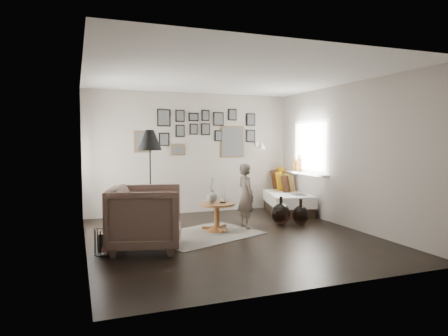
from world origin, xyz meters
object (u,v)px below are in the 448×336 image
object	(u,v)px
child	(246,196)
vase	(212,195)
demijohn_small	(301,215)
pedestal_table	(217,218)
armchair	(146,218)
floor_lamp	(150,144)
demijohn_large	(281,214)
magazine_basket	(105,241)
daybed	(284,197)

from	to	relation	value
child	vase	bearing A→B (deg)	84.83
vase	demijohn_small	world-z (taller)	vase
pedestal_table	armchair	size ratio (longest dim) A/B	0.61
pedestal_table	vase	distance (m)	0.41
armchair	child	world-z (taller)	child
armchair	floor_lamp	world-z (taller)	floor_lamp
floor_lamp	demijohn_small	xyz separation A→B (m)	(2.72, -0.47, -1.34)
floor_lamp	child	world-z (taller)	floor_lamp
pedestal_table	demijohn_large	distance (m)	1.30
pedestal_table	floor_lamp	xyz separation A→B (m)	(-1.08, 0.41, 1.29)
floor_lamp	magazine_basket	size ratio (longest dim) A/B	4.92
vase	magazine_basket	distance (m)	2.06
child	daybed	bearing A→B (deg)	-52.41
armchair	pedestal_table	bearing A→B (deg)	-46.14
vase	magazine_basket	xyz separation A→B (m)	(-1.84, -0.81, -0.45)
vase	demijohn_large	bearing A→B (deg)	1.79
demijohn_large	child	xyz separation A→B (m)	(-0.74, -0.05, 0.38)
floor_lamp	demijohn_large	distance (m)	2.73
magazine_basket	child	world-z (taller)	child
magazine_basket	armchair	bearing A→B (deg)	4.36
demijohn_large	vase	bearing A→B (deg)	-178.21
armchair	child	size ratio (longest dim) A/B	0.87
armchair	floor_lamp	size ratio (longest dim) A/B	0.58
armchair	floor_lamp	distance (m)	1.59
pedestal_table	daybed	size ratio (longest dim) A/B	0.30
floor_lamp	child	bearing A→B (deg)	-13.78
demijohn_small	vase	bearing A→B (deg)	177.44
daybed	armchair	distance (m)	4.04
armchair	magazine_basket	bearing A→B (deg)	109.21
floor_lamp	demijohn_small	world-z (taller)	floor_lamp
demijohn_small	child	size ratio (longest dim) A/B	0.41
daybed	child	bearing A→B (deg)	-122.53
child	demijohn_small	bearing A→B (deg)	-98.08
pedestal_table	child	bearing A→B (deg)	1.23
child	armchair	bearing A→B (deg)	107.30
pedestal_table	magazine_basket	distance (m)	2.08
armchair	demijohn_large	size ratio (longest dim) A/B	1.92
vase	demijohn_large	distance (m)	1.44
magazine_basket	daybed	bearing A→B (deg)	28.55
magazine_basket	floor_lamp	bearing A→B (deg)	54.96
armchair	demijohn_small	size ratio (longest dim) A/B	2.11
vase	child	xyz separation A→B (m)	(0.64, -0.01, -0.04)
demijohn_large	child	world-z (taller)	child
daybed	armchair	xyz separation A→B (m)	(-3.43, -2.13, 0.16)
daybed	demijohn_small	size ratio (longest dim) A/B	4.30
demijohn_large	floor_lamp	bearing A→B (deg)	171.61
pedestal_table	demijohn_large	world-z (taller)	demijohn_large
floor_lamp	demijohn_large	bearing A→B (deg)	-8.39
magazine_basket	demijohn_large	world-z (taller)	demijohn_large
demijohn_small	demijohn_large	bearing A→B (deg)	161.08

